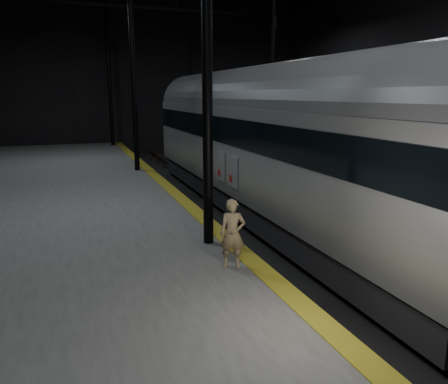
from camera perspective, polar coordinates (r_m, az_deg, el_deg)
name	(u,v)px	position (r m, az deg, el deg)	size (l,w,h in m)	color
ground	(271,223)	(16.85, 6.17, -4.09)	(44.00, 44.00, 0.00)	black
platform_left	(62,231)	(15.11, -20.40, -4.83)	(9.00, 43.80, 1.00)	#4E4E4C
platform_right	(426,196)	(21.04, 24.90, -0.42)	(9.00, 43.80, 1.00)	#4E4E4C
tactile_strip	(189,205)	(15.47, -4.64, -1.71)	(0.50, 43.80, 0.01)	olive
track	(271,222)	(16.83, 6.17, -3.87)	(2.40, 43.00, 0.24)	#3F3328
train	(262,137)	(17.11, 4.97, 7.20)	(3.23, 21.60, 5.77)	#A3A6AB
woman	(232,234)	(9.82, 1.11, -5.46)	(0.57, 0.37, 1.56)	#9F8961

